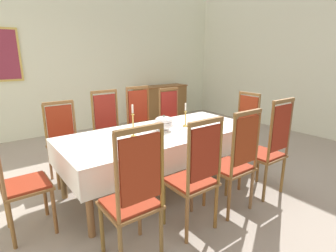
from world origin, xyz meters
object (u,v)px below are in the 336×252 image
(dining_table, at_px, (161,137))
(chair_north_b, at_px, (110,130))
(chair_north_d, at_px, (173,120))
(chair_south_b, at_px, (195,175))
(bowl_near_right, at_px, (140,148))
(bowl_far_left, at_px, (215,130))
(soup_tureen, at_px, (164,123))
(spoon_secondary, at_px, (129,151))
(chair_south_c, at_px, (235,161))
(chair_south_a, at_px, (134,195))
(chair_head_east, at_px, (243,125))
(spoon_primary, at_px, (204,132))
(candlestick_east, at_px, (185,117))
(candlestick_west, at_px, (133,124))
(chair_south_d, at_px, (269,147))
(sideboard, at_px, (161,103))
(chair_north_c, at_px, (142,124))
(chair_head_west, at_px, (18,180))
(bowl_near_left, at_px, (198,134))
(chair_north_a, at_px, (64,140))

(dining_table, height_order, chair_north_b, chair_north_b)
(chair_north_d, bearing_deg, chair_south_b, 57.63)
(chair_south_b, height_order, bowl_near_right, chair_south_b)
(chair_south_b, height_order, bowl_far_left, chair_south_b)
(soup_tureen, height_order, spoon_secondary, soup_tureen)
(chair_south_c, bearing_deg, soup_tureen, 104.77)
(chair_south_a, xyz_separation_m, chair_south_b, (0.67, 0.00, -0.02))
(dining_table, xyz_separation_m, chair_head_east, (1.64, 0.00, -0.11))
(dining_table, relative_size, bowl_near_right, 15.19)
(bowl_near_right, bearing_deg, spoon_primary, 2.66)
(candlestick_east, xyz_separation_m, bowl_near_right, (-0.96, -0.42, -0.10))
(candlestick_east, bearing_deg, chair_north_d, 61.14)
(candlestick_west, distance_m, candlestick_east, 0.80)
(chair_south_d, bearing_deg, sideboard, 73.03)
(chair_north_c, distance_m, soup_tureen, 1.02)
(chair_head_west, bearing_deg, chair_head_east, 90.00)
(dining_table, bearing_deg, chair_head_east, 0.00)
(soup_tureen, relative_size, bowl_near_left, 1.51)
(chair_north_c, relative_size, chair_north_d, 1.06)
(spoon_secondary, bearing_deg, chair_south_b, -66.46)
(sideboard, bearing_deg, candlestick_east, 60.17)
(candlestick_east, bearing_deg, bowl_far_left, -69.64)
(chair_south_b, bearing_deg, chair_south_c, -0.02)
(chair_south_b, distance_m, chair_north_c, 1.99)
(chair_head_west, bearing_deg, dining_table, 90.00)
(chair_head_east, distance_m, bowl_far_left, 1.18)
(chair_south_b, relative_size, spoon_secondary, 6.62)
(chair_north_a, relative_size, soup_tureen, 4.29)
(chair_south_a, height_order, chair_north_b, chair_south_a)
(chair_north_a, xyz_separation_m, spoon_primary, (1.33, -1.32, 0.19))
(candlestick_west, relative_size, spoon_secondary, 2.23)
(chair_north_a, bearing_deg, dining_table, 135.00)
(soup_tureen, distance_m, candlestick_west, 0.45)
(candlestick_east, relative_size, bowl_near_right, 1.96)
(candlestick_west, relative_size, bowl_far_left, 2.44)
(chair_south_c, height_order, chair_head_west, chair_south_c)
(sideboard, bearing_deg, chair_north_a, 34.07)
(chair_head_east, height_order, bowl_far_left, chair_head_east)
(dining_table, distance_m, spoon_secondary, 0.79)
(chair_south_a, distance_m, candlestick_east, 1.67)
(chair_north_c, distance_m, spoon_secondary, 1.67)
(soup_tureen, bearing_deg, bowl_far_left, -38.78)
(chair_north_c, height_order, candlestick_west, chair_north_c)
(chair_south_a, xyz_separation_m, chair_north_d, (1.87, 1.90, -0.03))
(bowl_far_left, bearing_deg, chair_south_b, -147.03)
(chair_south_a, distance_m, chair_head_west, 1.18)
(chair_south_b, distance_m, chair_north_b, 1.90)
(candlestick_west, distance_m, spoon_secondary, 0.51)
(candlestick_west, bearing_deg, chair_south_c, -53.82)
(chair_south_a, height_order, chair_south_d, chair_south_d)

